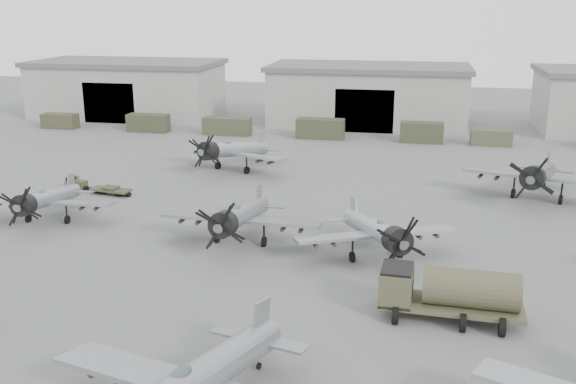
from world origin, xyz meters
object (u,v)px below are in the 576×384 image
Objects in this scene: fuel_tanker at (449,290)px; aircraft_mid_1 at (239,217)px; aircraft_mid_0 at (45,200)px; aircraft_far_0 at (231,150)px; aircraft_mid_2 at (378,231)px; aircraft_far_1 at (539,175)px; tug_trailer at (89,187)px; ground_crew at (79,184)px.

aircraft_mid_1 is at bearing 151.46° from fuel_tanker.
aircraft_mid_1 is at bearing -10.83° from aircraft_mid_0.
aircraft_far_0 is at bearing 128.53° from fuel_tanker.
aircraft_mid_0 is 16.88m from aircraft_mid_1.
aircraft_far_0 is (-16.87, 21.79, 0.19)m from aircraft_mid_2.
aircraft_far_0 is (10.15, 19.15, 0.30)m from aircraft_mid_0.
aircraft_far_1 reaches higher than aircraft_mid_1.
aircraft_mid_2 is 30.37m from tug_trailer.
aircraft_mid_2 is at bearing -111.12° from aircraft_far_1.
ground_crew is at bearing -117.48° from aircraft_far_0.
aircraft_mid_0 is at bearing 176.28° from aircraft_mid_1.
aircraft_far_0 is at bearing 109.63° from aircraft_mid_1.
aircraft_mid_1 is at bearing -127.90° from ground_crew.
fuel_tanker reaches higher than ground_crew.
aircraft_far_1 is at bearing 73.30° from fuel_tanker.
aircraft_mid_2 is at bearing -3.65° from aircraft_mid_1.
aircraft_mid_0 is 27.14m from aircraft_mid_2.
aircraft_mid_2 is at bearing 122.34° from fuel_tanker.
aircraft_mid_2 is 21.50m from aircraft_far_1.
aircraft_far_1 reaches higher than aircraft_mid_0.
aircraft_mid_2 is at bearing -120.42° from ground_crew.
aircraft_mid_0 is 1.62× the size of tug_trailer.
fuel_tanker is at bearing -23.87° from aircraft_mid_0.
aircraft_mid_1 reaches higher than fuel_tanker.
aircraft_mid_2 is 30.84m from ground_crew.
aircraft_mid_1 reaches higher than aircraft_mid_2.
aircraft_mid_2 reaches higher than ground_crew.
aircraft_mid_0 is 0.82× the size of aircraft_far_1.
aircraft_mid_0 is 0.97× the size of aircraft_mid_2.
aircraft_mid_1 reaches higher than tug_trailer.
aircraft_mid_2 is 1.41× the size of fuel_tanker.
aircraft_far_1 is 41.71m from tug_trailer.
aircraft_far_0 is 30.62m from aircraft_far_1.
fuel_tanker is at bearing -29.49° from aircraft_mid_1.
aircraft_far_0 reaches higher than tug_trailer.
aircraft_mid_0 is 9.20m from tug_trailer.
aircraft_far_1 is 7.70× the size of ground_crew.
ground_crew is at bearing -154.93° from aircraft_far_1.
aircraft_mid_1 is 1.06× the size of aircraft_mid_2.
aircraft_far_0 is at bearing 56.86° from aircraft_mid_0.
ground_crew is (-18.54, 10.09, -1.33)m from aircraft_mid_1.
aircraft_mid_2 is at bearing -31.74° from aircraft_far_0.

